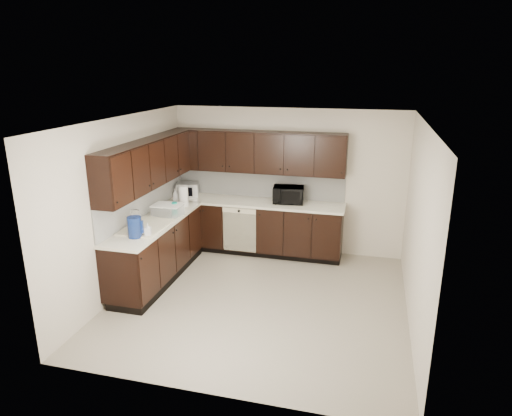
{
  "coord_description": "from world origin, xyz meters",
  "views": [
    {
      "loc": [
        1.38,
        -5.58,
        3.14
      ],
      "look_at": [
        -0.2,
        0.6,
        1.17
      ],
      "focal_mm": 32.0,
      "sensor_mm": 36.0,
      "label": 1
    }
  ],
  "objects_px": {
    "microwave": "(288,195)",
    "storage_bin": "(168,210)",
    "toaster_oven": "(188,189)",
    "sink": "(146,232)",
    "blue_pitcher": "(135,227)"
  },
  "relations": [
    {
      "from": "sink",
      "to": "blue_pitcher",
      "type": "relative_size",
      "value": 2.86
    },
    {
      "from": "sink",
      "to": "microwave",
      "type": "bearing_deg",
      "value": 44.96
    },
    {
      "from": "storage_bin",
      "to": "blue_pitcher",
      "type": "relative_size",
      "value": 1.48
    },
    {
      "from": "sink",
      "to": "storage_bin",
      "type": "distance_m",
      "value": 0.64
    },
    {
      "from": "microwave",
      "to": "storage_bin",
      "type": "xyz_separation_m",
      "value": [
        -1.69,
        -1.13,
        -0.06
      ]
    },
    {
      "from": "sink",
      "to": "storage_bin",
      "type": "relative_size",
      "value": 1.94
    },
    {
      "from": "sink",
      "to": "microwave",
      "type": "height_order",
      "value": "microwave"
    },
    {
      "from": "microwave",
      "to": "storage_bin",
      "type": "relative_size",
      "value": 1.2
    },
    {
      "from": "toaster_oven",
      "to": "microwave",
      "type": "bearing_deg",
      "value": -16.47
    },
    {
      "from": "microwave",
      "to": "blue_pitcher",
      "type": "height_order",
      "value": "blue_pitcher"
    },
    {
      "from": "sink",
      "to": "toaster_oven",
      "type": "bearing_deg",
      "value": 92.28
    },
    {
      "from": "microwave",
      "to": "toaster_oven",
      "type": "bearing_deg",
      "value": 173.29
    },
    {
      "from": "sink",
      "to": "microwave",
      "type": "relative_size",
      "value": 1.61
    },
    {
      "from": "microwave",
      "to": "toaster_oven",
      "type": "xyz_separation_m",
      "value": [
        -1.82,
        -0.02,
        -0.02
      ]
    },
    {
      "from": "storage_bin",
      "to": "blue_pitcher",
      "type": "distance_m",
      "value": 1.0
    }
  ]
}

